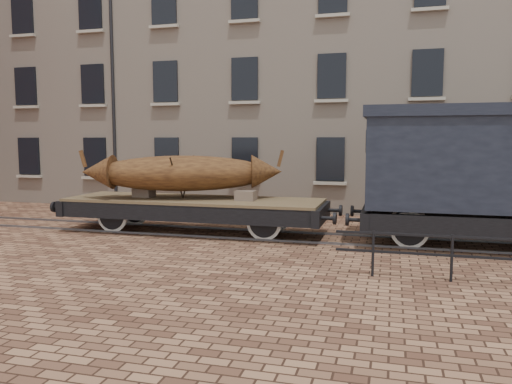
# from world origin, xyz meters

# --- Properties ---
(ground) EXTENTS (90.00, 90.00, 0.00)m
(ground) POSITION_xyz_m (0.00, 0.00, 0.00)
(ground) COLOR #4D2F21
(warehouse_cream) EXTENTS (40.00, 10.19, 14.00)m
(warehouse_cream) POSITION_xyz_m (3.00, 9.99, 7.00)
(warehouse_cream) COLOR beige
(warehouse_cream) RESTS_ON ground
(rail_track) EXTENTS (30.00, 1.52, 0.06)m
(rail_track) POSITION_xyz_m (0.00, 0.00, 0.03)
(rail_track) COLOR #59595E
(rail_track) RESTS_ON ground
(flatcar_wagon) EXTENTS (9.23, 2.50, 1.39)m
(flatcar_wagon) POSITION_xyz_m (-2.73, 0.00, 0.87)
(flatcar_wagon) COLOR brown
(flatcar_wagon) RESTS_ON ground
(iron_boat) EXTENTS (6.39, 3.37, 1.55)m
(iron_boat) POSITION_xyz_m (-3.10, -0.00, 1.90)
(iron_boat) COLOR brown
(iron_boat) RESTS_ON flatcar_wagon
(goods_van) EXTENTS (7.52, 2.74, 3.89)m
(goods_van) POSITION_xyz_m (5.90, 0.00, 2.44)
(goods_van) COLOR black
(goods_van) RESTS_ON ground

